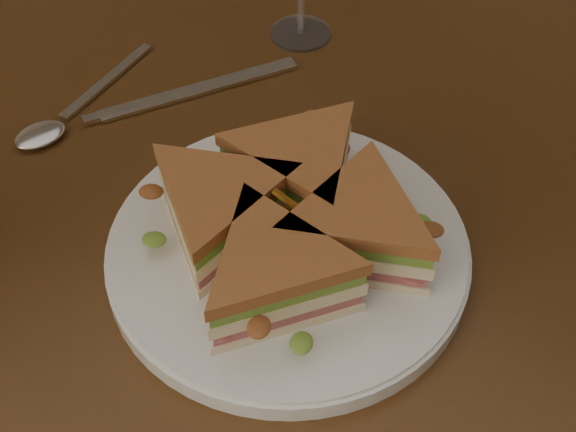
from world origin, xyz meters
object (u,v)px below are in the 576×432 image
Objects in this scene: table at (184,273)px; spoon at (58,122)px; sandwich_wedges at (288,220)px; plate at (288,252)px; knife at (186,94)px.

spoon is (-0.03, 0.15, 0.10)m from table.
sandwich_wedges is (0.04, -0.11, 0.14)m from table.
plate reaches higher than table.
sandwich_wedges reaches higher than table.
plate is 0.27m from spoon.
table is 4.23× the size of plate.
knife reaches higher than table.
plate reaches higher than knife.
spoon is (-0.07, 0.26, -0.04)m from sandwich_wedges.
spoon is at bearing 175.88° from knife.
table is 0.17m from knife.
plate is 1.62× the size of spoon.
plate is at bearing -96.22° from spoon.
sandwich_wedges is 0.27m from spoon.
knife is (0.09, 0.11, 0.10)m from table.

